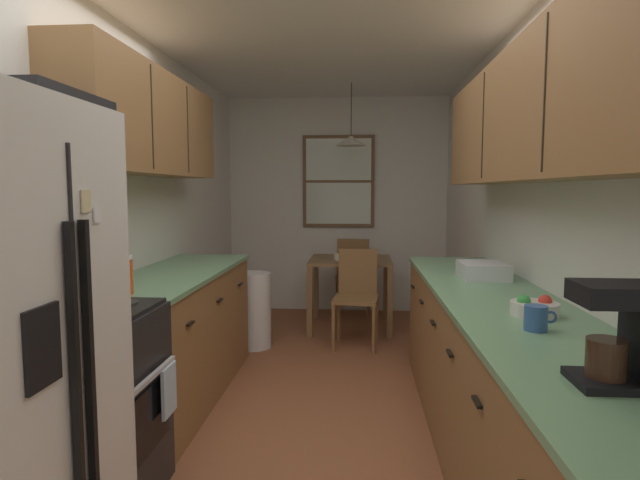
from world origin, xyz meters
The scene contains 24 objects.
ground_plane centered at (0.00, 1.00, 0.00)m, with size 12.00×12.00×0.00m, color brown.
wall_left centered at (-1.35, 1.00, 1.27)m, with size 0.10×9.00×2.55m, color white.
wall_right centered at (1.35, 1.00, 1.27)m, with size 0.10×9.00×2.55m, color white.
wall_back centered at (0.00, 3.65, 1.27)m, with size 4.40×0.10×2.55m, color white.
ceiling_slab centered at (0.00, 1.00, 2.59)m, with size 4.40×9.00×0.08m, color white.
stove_range centered at (-0.99, -0.45, 0.47)m, with size 0.66×0.64×1.10m.
microwave_over_range centered at (-1.11, -0.45, 1.71)m, with size 0.39×0.62×0.34m.
counter_left centered at (-1.00, 0.82, 0.45)m, with size 0.64×1.89×0.90m.
upper_cabinets_left centered at (-1.14, 0.77, 1.89)m, with size 0.33×1.97×0.67m.
counter_right centered at (1.00, 0.04, 0.45)m, with size 0.64×3.38×0.90m.
upper_cabinets_right centered at (1.14, -0.01, 1.83)m, with size 0.33×3.06×0.66m.
dining_table centered at (0.18, 2.78, 0.62)m, with size 0.85×0.80×0.74m.
dining_chair_near centered at (0.25, 2.17, 0.50)m, with size 0.44×0.44×0.90m.
dining_chair_far centered at (0.21, 3.39, 0.50)m, with size 0.45×0.45×0.90m.
pendant_light centered at (0.18, 2.78, 1.96)m, with size 0.31×0.31×0.64m.
back_window centered at (0.02, 3.58, 1.56)m, with size 0.85×0.05×1.09m.
trash_bin centered at (-0.70, 2.02, 0.35)m, with size 0.32×0.32×0.70m, color white.
storage_canister centered at (-1.00, 0.02, 1.00)m, with size 0.11×0.11×0.20m.
dish_towel centered at (-0.64, -0.29, 0.50)m, with size 0.02×0.16×0.24m, color silver.
coffee_maker centered at (1.02, -1.14, 1.05)m, with size 0.22×0.18×0.29m.
mug_by_coffeemaker centered at (0.97, -0.56, 0.95)m, with size 0.13×0.09×0.10m.
fruit_bowl centered at (1.04, -0.30, 0.94)m, with size 0.21×0.21×0.09m.
dish_rack centered at (1.05, 0.68, 0.95)m, with size 0.28×0.34×0.10m, color silver.
table_serving_bowl centered at (0.09, 2.70, 0.77)m, with size 0.17×0.17×0.06m, color silver.
Camera 1 is at (0.26, -2.63, 1.45)m, focal length 29.08 mm.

